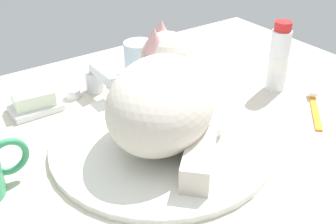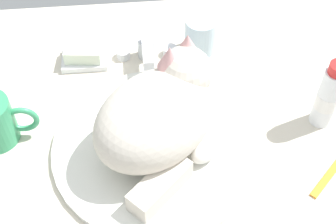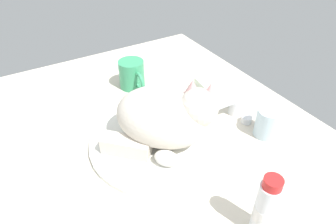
# 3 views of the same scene
# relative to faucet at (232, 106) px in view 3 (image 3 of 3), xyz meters

# --- Properties ---
(ground_plane) EXTENTS (1.10, 0.83, 0.03)m
(ground_plane) POSITION_rel_faucet_xyz_m (0.00, -0.22, -0.04)
(ground_plane) COLOR beige
(sink_basin) EXTENTS (0.36, 0.36, 0.01)m
(sink_basin) POSITION_rel_faucet_xyz_m (0.00, -0.22, -0.02)
(sink_basin) COLOR silver
(sink_basin) RESTS_ON ground_plane
(faucet) EXTENTS (0.12, 0.10, 0.06)m
(faucet) POSITION_rel_faucet_xyz_m (0.00, 0.00, 0.00)
(faucet) COLOR silver
(faucet) RESTS_ON ground_plane
(cat) EXTENTS (0.27, 0.28, 0.16)m
(cat) POSITION_rel_faucet_xyz_m (0.01, -0.21, 0.06)
(cat) COLOR beige
(cat) RESTS_ON sink_basin
(coffee_mug) EXTENTS (0.12, 0.08, 0.09)m
(coffee_mug) POSITION_rel_faucet_xyz_m (-0.27, -0.17, 0.02)
(coffee_mug) COLOR #389966
(coffee_mug) RESTS_ON ground_plane
(rinse_cup) EXTENTS (0.06, 0.06, 0.08)m
(rinse_cup) POSITION_rel_faucet_xyz_m (0.11, 0.02, 0.01)
(rinse_cup) COLOR silver
(rinse_cup) RESTS_ON ground_plane
(soap_dish) EXTENTS (0.09, 0.06, 0.01)m
(soap_dish) POSITION_rel_faucet_xyz_m (-0.13, 0.01, -0.02)
(soap_dish) COLOR white
(soap_dish) RESTS_ON ground_plane
(soap_bar) EXTENTS (0.08, 0.05, 0.03)m
(soap_bar) POSITION_rel_faucet_xyz_m (-0.13, 0.01, -0.00)
(soap_bar) COLOR silver
(soap_bar) RESTS_ON soap_dish
(toothpaste_bottle) EXTENTS (0.04, 0.04, 0.14)m
(toothpaste_bottle) POSITION_rel_faucet_xyz_m (0.30, -0.19, 0.04)
(toothpaste_bottle) COLOR white
(toothpaste_bottle) RESTS_ON ground_plane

